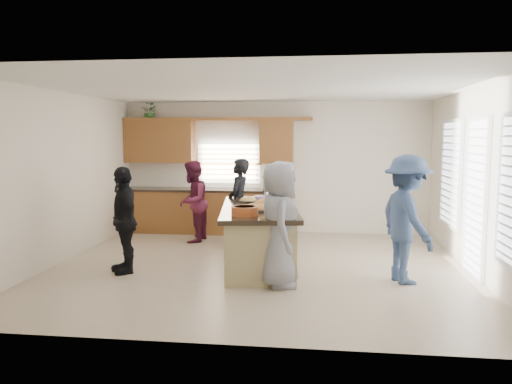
# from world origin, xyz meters

# --- Properties ---
(floor) EXTENTS (6.50, 6.50, 0.00)m
(floor) POSITION_xyz_m (0.00, 0.00, 0.00)
(floor) COLOR tan
(floor) RESTS_ON ground
(room_shell) EXTENTS (6.52, 6.02, 2.81)m
(room_shell) POSITION_xyz_m (0.00, 0.00, 1.90)
(room_shell) COLOR silver
(room_shell) RESTS_ON ground
(back_cabinetry) EXTENTS (4.08, 0.66, 2.46)m
(back_cabinetry) POSITION_xyz_m (-1.47, 2.73, 0.91)
(back_cabinetry) COLOR brown
(back_cabinetry) RESTS_ON ground
(right_wall_glazing) EXTENTS (0.06, 4.00, 2.25)m
(right_wall_glazing) POSITION_xyz_m (3.22, -0.13, 1.34)
(right_wall_glazing) COLOR white
(right_wall_glazing) RESTS_ON ground
(island) EXTENTS (1.51, 2.83, 0.95)m
(island) POSITION_xyz_m (-0.01, 0.15, 0.45)
(island) COLOR tan
(island) RESTS_ON ground
(platter_front) EXTENTS (0.42, 0.42, 0.17)m
(platter_front) POSITION_xyz_m (-0.00, -0.31, 0.98)
(platter_front) COLOR black
(platter_front) RESTS_ON island
(platter_mid) EXTENTS (0.41, 0.41, 0.16)m
(platter_mid) POSITION_xyz_m (0.08, 0.24, 0.98)
(platter_mid) COLOR black
(platter_mid) RESTS_ON island
(platter_back) EXTENTS (0.32, 0.32, 0.13)m
(platter_back) POSITION_xyz_m (-0.25, 0.67, 0.98)
(platter_back) COLOR black
(platter_back) RESTS_ON island
(salad_bowl) EXTENTS (0.39, 0.39, 0.13)m
(salad_bowl) POSITION_xyz_m (-0.11, -0.76, 1.02)
(salad_bowl) COLOR #BF5522
(salad_bowl) RESTS_ON island
(clear_cup) EXTENTS (0.07, 0.07, 0.09)m
(clear_cup) POSITION_xyz_m (0.31, -0.64, 0.99)
(clear_cup) COLOR white
(clear_cup) RESTS_ON island
(plate_stack) EXTENTS (0.22, 0.22, 0.05)m
(plate_stack) POSITION_xyz_m (-0.10, 1.13, 0.98)
(plate_stack) COLOR #9D7DB6
(plate_stack) RESTS_ON island
(flower_vase) EXTENTS (0.14, 0.14, 0.41)m
(flower_vase) POSITION_xyz_m (-0.03, 1.38, 1.18)
(flower_vase) COLOR silver
(flower_vase) RESTS_ON island
(potted_plant) EXTENTS (0.39, 0.36, 0.38)m
(potted_plant) POSITION_xyz_m (-2.69, 2.82, 2.59)
(potted_plant) COLOR #35722D
(potted_plant) RESTS_ON back_cabinetry
(woman_left_back) EXTENTS (0.47, 0.65, 1.66)m
(woman_left_back) POSITION_xyz_m (-0.53, 1.39, 0.83)
(woman_left_back) COLOR black
(woman_left_back) RESTS_ON ground
(woman_left_mid) EXTENTS (0.66, 0.82, 1.60)m
(woman_left_mid) POSITION_xyz_m (-1.51, 1.74, 0.80)
(woman_left_mid) COLOR maroon
(woman_left_mid) RESTS_ON ground
(woman_left_front) EXTENTS (0.85, 1.01, 1.62)m
(woman_left_front) POSITION_xyz_m (-1.99, -0.54, 0.81)
(woman_left_front) COLOR black
(woman_left_front) RESTS_ON ground
(woman_right_back) EXTENTS (1.01, 1.33, 1.82)m
(woman_right_back) POSITION_xyz_m (2.17, -0.57, 0.91)
(woman_right_back) COLOR #32486E
(woman_right_back) RESTS_ON ground
(woman_right_front) EXTENTS (0.68, 0.92, 1.74)m
(woman_right_front) POSITION_xyz_m (0.40, -0.95, 0.87)
(woman_right_front) COLOR gray
(woman_right_front) RESTS_ON ground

